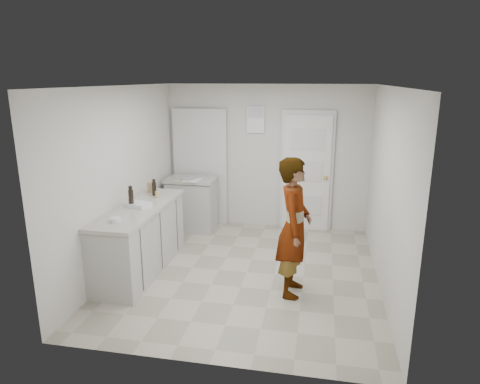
% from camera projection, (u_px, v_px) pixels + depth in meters
% --- Properties ---
extents(ground, '(4.00, 4.00, 0.00)m').
position_uv_depth(ground, '(247.00, 272.00, 5.90)').
color(ground, gray).
rests_on(ground, ground).
extents(room_shell, '(4.00, 4.00, 4.00)m').
position_uv_depth(room_shell, '(256.00, 170.00, 7.52)').
color(room_shell, beige).
rests_on(room_shell, ground).
extents(main_counter, '(0.64, 1.96, 0.93)m').
position_uv_depth(main_counter, '(140.00, 241.00, 5.87)').
color(main_counter, beige).
rests_on(main_counter, ground).
extents(side_counter, '(0.84, 0.61, 0.93)m').
position_uv_depth(side_counter, '(192.00, 206.00, 7.49)').
color(side_counter, beige).
rests_on(side_counter, ground).
extents(person, '(0.44, 0.64, 1.71)m').
position_uv_depth(person, '(294.00, 227.00, 5.14)').
color(person, silver).
rests_on(person, ground).
extents(cake_mix_box, '(0.11, 0.07, 0.16)m').
position_uv_depth(cake_mix_box, '(151.00, 188.00, 6.40)').
color(cake_mix_box, '#986E4C').
rests_on(cake_mix_box, main_counter).
extents(spice_jar, '(0.06, 0.06, 0.09)m').
position_uv_depth(spice_jar, '(157.00, 195.00, 6.16)').
color(spice_jar, tan).
rests_on(spice_jar, main_counter).
extents(oil_cruet_a, '(0.06, 0.06, 0.25)m').
position_uv_depth(oil_cruet_a, '(154.00, 187.00, 6.26)').
color(oil_cruet_a, black).
rests_on(oil_cruet_a, main_counter).
extents(oil_cruet_b, '(0.07, 0.07, 0.30)m').
position_uv_depth(oil_cruet_b, '(131.00, 197.00, 5.67)').
color(oil_cruet_b, black).
rests_on(oil_cruet_b, main_counter).
extents(baking_dish, '(0.36, 0.30, 0.06)m').
position_uv_depth(baking_dish, '(138.00, 205.00, 5.73)').
color(baking_dish, silver).
rests_on(baking_dish, main_counter).
extents(egg_bowl, '(0.13, 0.13, 0.05)m').
position_uv_depth(egg_bowl, '(115.00, 220.00, 5.13)').
color(egg_bowl, silver).
rests_on(egg_bowl, main_counter).
extents(papers, '(0.28, 0.34, 0.01)m').
position_uv_depth(papers, '(192.00, 180.00, 7.20)').
color(papers, white).
rests_on(papers, side_counter).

